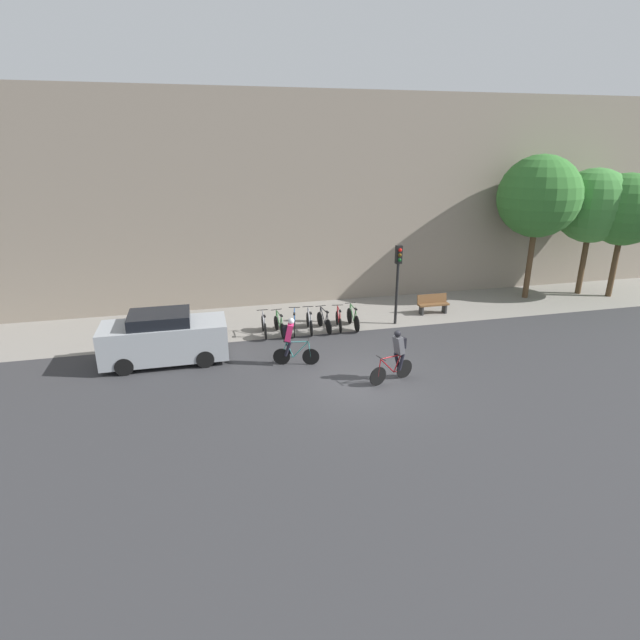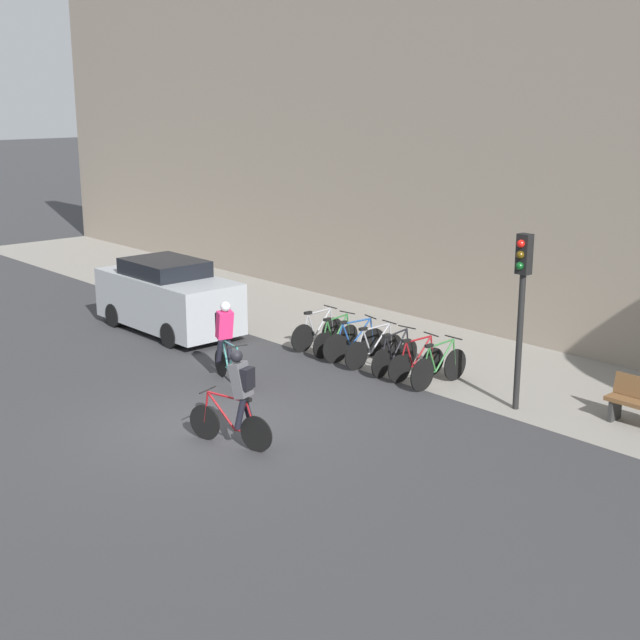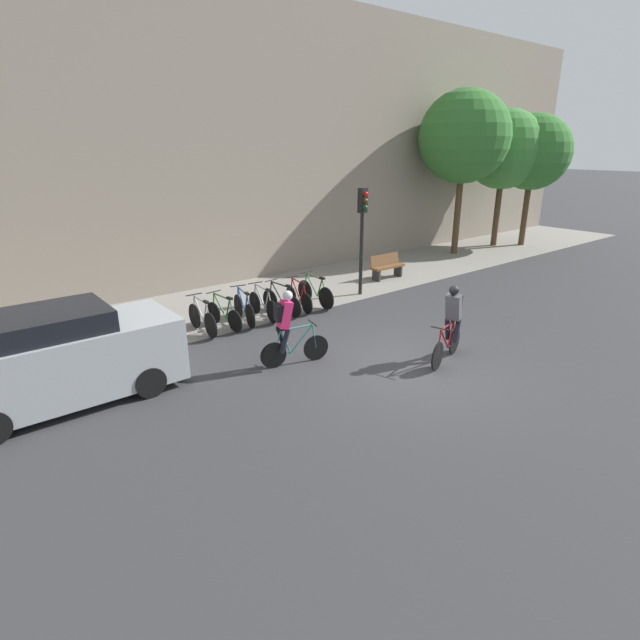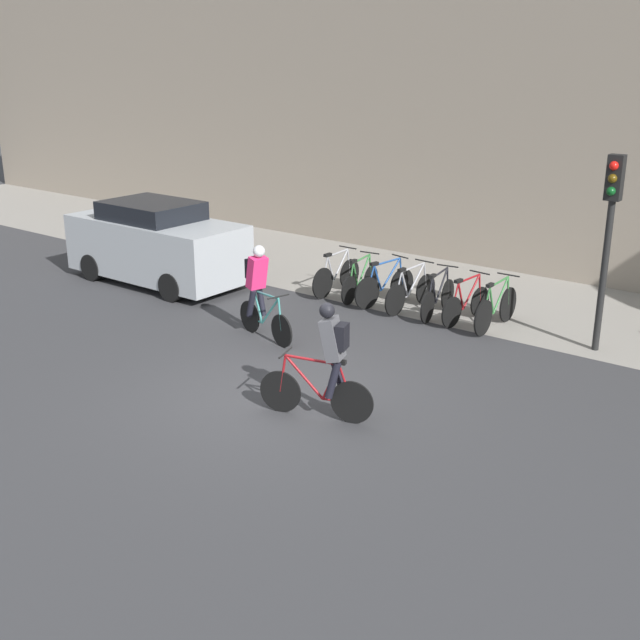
# 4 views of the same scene
# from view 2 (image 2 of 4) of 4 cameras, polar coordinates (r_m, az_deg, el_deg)

# --- Properties ---
(ground) EXTENTS (200.00, 200.00, 0.00)m
(ground) POSITION_cam_2_polar(r_m,az_deg,el_deg) (16.53, -6.95, -6.90)
(ground) COLOR #333335
(kerb_strip) EXTENTS (44.00, 4.50, 0.01)m
(kerb_strip) POSITION_cam_2_polar(r_m,az_deg,el_deg) (20.91, 8.31, -2.34)
(kerb_strip) COLOR gray
(kerb_strip) RESTS_ON ground
(building_facade) EXTENTS (44.00, 0.60, 9.67)m
(building_facade) POSITION_cam_2_polar(r_m,az_deg,el_deg) (22.11, 13.08, 11.09)
(building_facade) COLOR gray
(building_facade) RESTS_ON ground
(cyclist_pink) EXTENTS (1.59, 0.59, 1.74)m
(cyclist_pink) POSITION_cam_2_polar(r_m,az_deg,el_deg) (18.86, -6.05, -1.14)
(cyclist_pink) COLOR black
(cyclist_pink) RESTS_ON ground
(cyclist_grey) EXTENTS (1.67, 0.65, 1.76)m
(cyclist_grey) POSITION_cam_2_polar(r_m,az_deg,el_deg) (15.31, -5.27, -4.84)
(cyclist_grey) COLOR black
(cyclist_grey) RESTS_ON ground
(parked_bike_0) EXTENTS (0.46, 1.63, 0.97)m
(parked_bike_0) POSITION_cam_2_polar(r_m,az_deg,el_deg) (21.29, -0.14, -0.78)
(parked_bike_0) COLOR black
(parked_bike_0) RESTS_ON ground
(parked_bike_1) EXTENTS (0.46, 1.58, 0.94)m
(parked_bike_1) POSITION_cam_2_polar(r_m,az_deg,el_deg) (20.84, 1.02, -1.17)
(parked_bike_1) COLOR black
(parked_bike_1) RESTS_ON ground
(parked_bike_2) EXTENTS (0.50, 1.67, 0.97)m
(parked_bike_2) POSITION_cam_2_polar(r_m,az_deg,el_deg) (20.40, 2.22, -1.46)
(parked_bike_2) COLOR black
(parked_bike_2) RESTS_ON ground
(parked_bike_3) EXTENTS (0.46, 1.70, 0.96)m
(parked_bike_3) POSITION_cam_2_polar(r_m,az_deg,el_deg) (19.97, 3.49, -1.85)
(parked_bike_3) COLOR black
(parked_bike_3) RESTS_ON ground
(parked_bike_4) EXTENTS (0.46, 1.65, 0.95)m
(parked_bike_4) POSITION_cam_2_polar(r_m,az_deg,el_deg) (19.56, 4.81, -2.26)
(parked_bike_4) COLOR black
(parked_bike_4) RESTS_ON ground
(parked_bike_5) EXTENTS (0.46, 1.55, 0.94)m
(parked_bike_5) POSITION_cam_2_polar(r_m,az_deg,el_deg) (19.16, 6.18, -2.67)
(parked_bike_5) COLOR black
(parked_bike_5) RESTS_ON ground
(parked_bike_6) EXTENTS (0.46, 1.74, 0.98)m
(parked_bike_6) POSITION_cam_2_polar(r_m,az_deg,el_deg) (18.76, 7.62, -3.00)
(parked_bike_6) COLOR black
(parked_bike_6) RESTS_ON ground
(traffic_light_pole) EXTENTS (0.26, 0.30, 3.43)m
(traffic_light_pole) POSITION_cam_2_polar(r_m,az_deg,el_deg) (17.13, 12.79, 1.94)
(traffic_light_pole) COLOR black
(traffic_light_pole) RESTS_ON ground
(parked_car) EXTENTS (4.30, 1.84, 1.85)m
(parked_car) POSITION_cam_2_polar(r_m,az_deg,el_deg) (23.05, -9.71, 1.47)
(parked_car) COLOR #9EA3A8
(parked_car) RESTS_ON ground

